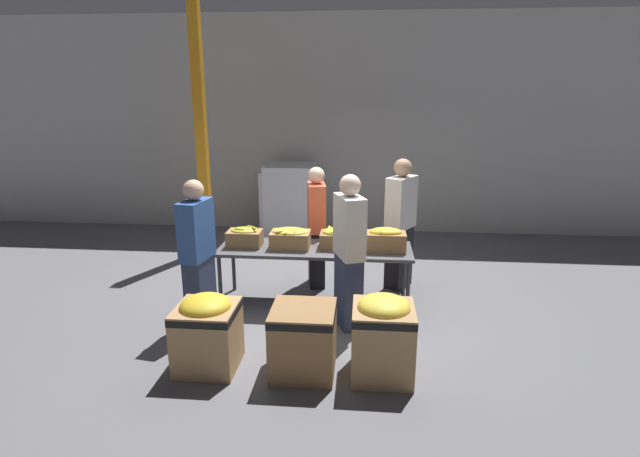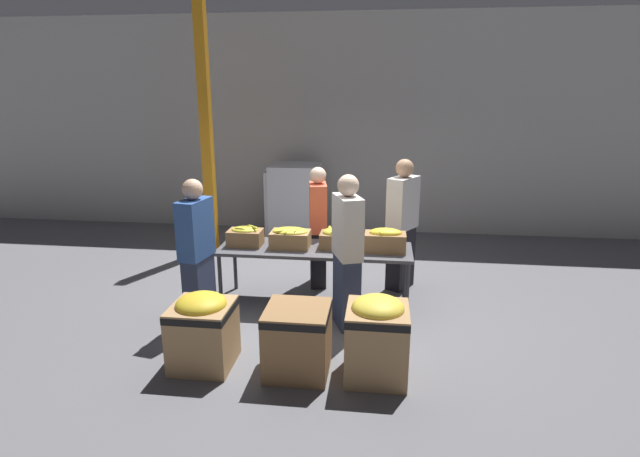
% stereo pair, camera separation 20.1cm
% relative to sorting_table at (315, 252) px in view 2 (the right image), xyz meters
% --- Properties ---
extents(ground_plane, '(30.00, 30.00, 0.00)m').
position_rel_sorting_table_xyz_m(ground_plane, '(0.00, 0.00, -0.69)').
color(ground_plane, slate).
extents(wall_back, '(16.00, 0.08, 4.00)m').
position_rel_sorting_table_xyz_m(wall_back, '(0.00, 3.55, 1.31)').
color(wall_back, '#B7B7B2').
rests_on(wall_back, ground_plane).
extents(sorting_table, '(2.42, 0.76, 0.75)m').
position_rel_sorting_table_xyz_m(sorting_table, '(0.00, 0.00, 0.00)').
color(sorting_table, '#4C4C51').
rests_on(sorting_table, ground_plane).
extents(banana_box_0, '(0.43, 0.29, 0.27)m').
position_rel_sorting_table_xyz_m(banana_box_0, '(-0.89, -0.02, 0.18)').
color(banana_box_0, olive).
rests_on(banana_box_0, sorting_table).
extents(banana_box_1, '(0.49, 0.34, 0.26)m').
position_rel_sorting_table_xyz_m(banana_box_1, '(-0.31, -0.03, 0.19)').
color(banana_box_1, '#A37A4C').
rests_on(banana_box_1, sorting_table).
extents(banana_box_2, '(0.41, 0.32, 0.27)m').
position_rel_sorting_table_xyz_m(banana_box_2, '(0.27, 0.03, 0.18)').
color(banana_box_2, olive).
rests_on(banana_box_2, sorting_table).
extents(banana_box_3, '(0.50, 0.29, 0.30)m').
position_rel_sorting_table_xyz_m(banana_box_3, '(0.87, -0.04, 0.20)').
color(banana_box_3, olive).
rests_on(banana_box_3, sorting_table).
extents(volunteer_0, '(0.30, 0.48, 1.67)m').
position_rel_sorting_table_xyz_m(volunteer_0, '(-0.04, 0.62, 0.14)').
color(volunteer_0, black).
rests_on(volunteer_0, ground_plane).
extents(volunteer_1, '(0.31, 0.50, 1.72)m').
position_rel_sorting_table_xyz_m(volunteer_1, '(-1.26, -0.74, 0.16)').
color(volunteer_1, '#2D3856').
rests_on(volunteer_1, ground_plane).
extents(volunteer_2, '(0.46, 0.54, 1.79)m').
position_rel_sorting_table_xyz_m(volunteer_2, '(1.10, 0.66, 0.20)').
color(volunteer_2, black).
rests_on(volunteer_2, ground_plane).
extents(volunteer_3, '(0.39, 0.53, 1.78)m').
position_rel_sorting_table_xyz_m(volunteer_3, '(0.45, -0.60, 0.19)').
color(volunteer_3, '#2D3856').
rests_on(volunteer_3, ground_plane).
extents(donation_bin_0, '(0.59, 0.59, 0.76)m').
position_rel_sorting_table_xyz_m(donation_bin_0, '(-0.90, -1.64, -0.29)').
color(donation_bin_0, tan).
rests_on(donation_bin_0, ground_plane).
extents(donation_bin_1, '(0.61, 0.61, 0.67)m').
position_rel_sorting_table_xyz_m(donation_bin_1, '(0.05, -1.64, -0.33)').
color(donation_bin_1, olive).
rests_on(donation_bin_1, ground_plane).
extents(donation_bin_2, '(0.58, 0.58, 0.82)m').
position_rel_sorting_table_xyz_m(donation_bin_2, '(0.81, -1.64, -0.26)').
color(donation_bin_2, tan).
rests_on(donation_bin_2, ground_plane).
extents(support_pillar, '(0.17, 0.17, 4.00)m').
position_rel_sorting_table_xyz_m(support_pillar, '(-2.04, 1.99, 1.31)').
color(support_pillar, orange).
rests_on(support_pillar, ground_plane).
extents(pallet_stack_0, '(0.94, 0.94, 1.27)m').
position_rel_sorting_table_xyz_m(pallet_stack_0, '(-0.80, 2.85, -0.07)').
color(pallet_stack_0, olive).
rests_on(pallet_stack_0, ground_plane).
extents(pallet_stack_1, '(0.94, 0.94, 1.37)m').
position_rel_sorting_table_xyz_m(pallet_stack_1, '(-0.73, 2.84, -0.02)').
color(pallet_stack_1, olive).
rests_on(pallet_stack_1, ground_plane).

